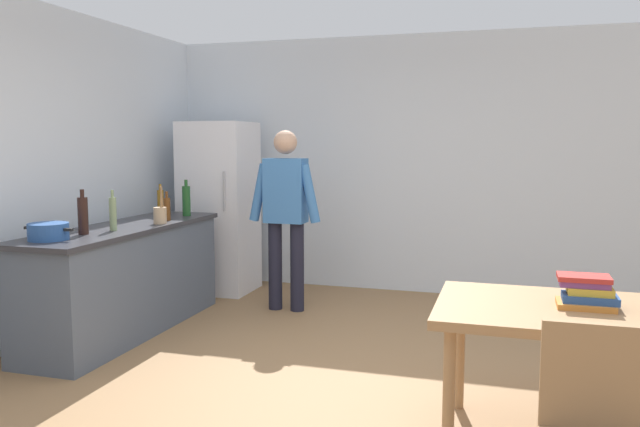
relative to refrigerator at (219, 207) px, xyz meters
The scene contains 16 objects.
ground_plane 3.19m from the refrigerator, 51.63° to the right, with size 14.00×14.00×0.00m, color #936D47.
wall_back 2.04m from the refrigerator, 17.53° to the left, with size 6.40×0.12×2.70m, color silver.
wall_left 2.35m from the refrigerator, 107.65° to the right, with size 0.12×5.60×2.70m, color silver.
kitchen_counter 1.66m from the refrigerator, 93.58° to the right, with size 0.64×2.20×0.90m.
refrigerator is the anchor object (origin of this frame).
person 1.10m from the refrigerator, 30.23° to the right, with size 0.70×0.22×1.70m.
dining_table 4.27m from the refrigerator, 39.29° to the right, with size 1.40×0.90×0.75m.
cooking_pot 2.41m from the refrigerator, 94.09° to the right, with size 0.40×0.28×0.12m.
utensil_jar 1.39m from the refrigerator, 85.29° to the right, with size 0.11×0.11×0.32m.
bottle_beer_brown 1.18m from the refrigerator, 87.12° to the right, with size 0.06×0.06×0.26m.
bottle_sauce_red 1.85m from the refrigerator, 99.63° to the right, with size 0.06×0.06×0.24m.
bottle_vinegar_tall 1.86m from the refrigerator, 90.48° to the right, with size 0.06×0.06×0.32m.
bottle_oil_amber 0.71m from the refrigerator, 119.39° to the right, with size 0.06×0.06×0.28m.
bottle_wine_dark 2.10m from the refrigerator, 93.03° to the right, with size 0.08×0.08×0.34m.
bottle_wine_green 0.81m from the refrigerator, 86.75° to the right, with size 0.08×0.08×0.34m.
book_stack 4.28m from the refrigerator, 38.47° to the right, with size 0.29×0.21×0.16m.
Camera 1 is at (1.05, -3.68, 1.59)m, focal length 35.39 mm.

